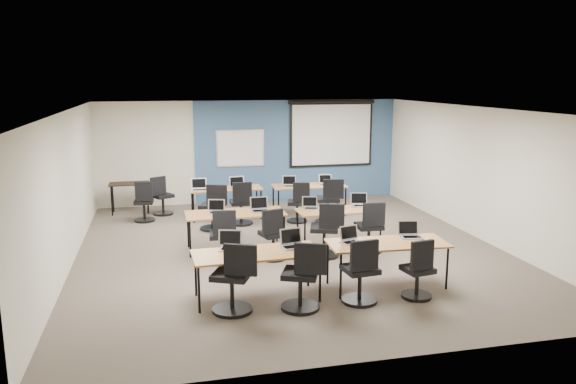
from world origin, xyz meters
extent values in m
cube|color=#6B6354|center=(0.00, 0.00, 0.00)|extent=(8.00, 9.00, 0.02)
cube|color=white|center=(0.00, 0.00, 2.70)|extent=(8.00, 9.00, 0.02)
cube|color=beige|center=(0.00, 4.50, 1.35)|extent=(8.00, 0.04, 2.70)
cube|color=beige|center=(0.00, -4.50, 1.35)|extent=(8.00, 0.04, 2.70)
cube|color=beige|center=(-4.00, 0.00, 1.35)|extent=(0.04, 9.00, 2.70)
cube|color=beige|center=(4.00, 0.00, 1.35)|extent=(0.04, 9.00, 2.70)
cube|color=#3D5977|center=(1.25, 4.47, 1.35)|extent=(5.50, 0.04, 2.70)
cube|color=silver|center=(-0.30, 4.43, 1.45)|extent=(1.28, 0.02, 0.98)
cube|color=white|center=(-0.30, 4.42, 1.45)|extent=(1.20, 0.02, 0.90)
cube|color=black|center=(2.20, 4.41, 1.80)|extent=(2.32, 0.03, 1.82)
cube|color=white|center=(2.20, 4.40, 1.76)|extent=(2.20, 0.02, 1.62)
cylinder|color=black|center=(2.20, 4.40, 2.64)|extent=(2.40, 0.10, 0.10)
cube|color=brown|center=(-1.06, -2.30, 0.71)|extent=(1.90, 0.79, 0.03)
cylinder|color=black|center=(-1.94, -2.64, 0.35)|extent=(0.04, 0.04, 0.70)
cylinder|color=black|center=(-0.17, -2.64, 0.35)|extent=(0.04, 0.04, 0.70)
cylinder|color=black|center=(-1.94, -1.97, 0.35)|extent=(0.04, 0.04, 0.70)
cylinder|color=black|center=(-0.17, -1.97, 0.35)|extent=(0.04, 0.04, 0.70)
cube|color=#9E613D|center=(1.04, -2.27, 0.71)|extent=(1.87, 0.78, 0.03)
cylinder|color=black|center=(0.17, -2.60, 0.35)|extent=(0.04, 0.04, 0.70)
cylinder|color=black|center=(1.92, -2.60, 0.35)|extent=(0.04, 0.04, 0.70)
cylinder|color=black|center=(0.17, -1.93, 0.35)|extent=(0.04, 0.04, 0.70)
cylinder|color=black|center=(1.92, -1.93, 0.35)|extent=(0.04, 0.04, 0.70)
cube|color=#9C7843|center=(-1.02, 0.27, 0.71)|extent=(1.90, 0.79, 0.03)
cylinder|color=black|center=(-1.91, -0.07, 0.35)|extent=(0.04, 0.04, 0.70)
cylinder|color=black|center=(-0.13, -0.07, 0.35)|extent=(0.04, 0.04, 0.70)
cylinder|color=black|center=(-1.91, 0.60, 0.35)|extent=(0.04, 0.04, 0.70)
cylinder|color=black|center=(-0.13, 0.60, 0.35)|extent=(0.04, 0.04, 0.70)
cube|color=brown|center=(1.00, 0.05, 0.71)|extent=(1.66, 0.69, 0.03)
cylinder|color=black|center=(0.23, -0.24, 0.35)|extent=(0.04, 0.04, 0.70)
cylinder|color=black|center=(1.77, -0.24, 0.35)|extent=(0.04, 0.04, 0.70)
cylinder|color=black|center=(0.23, 0.33, 0.35)|extent=(0.04, 0.04, 0.70)
cylinder|color=black|center=(1.77, 0.33, 0.35)|extent=(0.04, 0.04, 0.70)
cube|color=#8C603E|center=(-0.90, 2.77, 0.71)|extent=(1.69, 0.70, 0.03)
cylinder|color=black|center=(-1.68, 2.48, 0.35)|extent=(0.04, 0.04, 0.70)
cylinder|color=black|center=(-0.11, 2.48, 0.35)|extent=(0.04, 0.04, 0.70)
cylinder|color=black|center=(-1.68, 3.06, 0.35)|extent=(0.04, 0.04, 0.70)
cylinder|color=black|center=(-0.11, 3.06, 0.35)|extent=(0.04, 0.04, 0.70)
cube|color=brown|center=(1.10, 2.65, 0.71)|extent=(1.77, 0.74, 0.03)
cylinder|color=black|center=(0.28, 2.34, 0.35)|extent=(0.04, 0.04, 0.70)
cylinder|color=black|center=(1.93, 2.34, 0.35)|extent=(0.04, 0.04, 0.70)
cylinder|color=black|center=(0.28, 2.96, 0.35)|extent=(0.04, 0.04, 0.70)
cylinder|color=black|center=(1.93, 2.96, 0.35)|extent=(0.04, 0.04, 0.70)
cube|color=silver|center=(-1.40, -2.09, 0.74)|extent=(0.36, 0.26, 0.02)
cube|color=black|center=(-1.40, -2.11, 0.75)|extent=(0.30, 0.15, 0.00)
cube|color=silver|center=(-1.40, -1.95, 0.88)|extent=(0.36, 0.07, 0.25)
cube|color=black|center=(-1.40, -1.96, 0.88)|extent=(0.31, 0.05, 0.20)
ellipsoid|color=white|center=(-1.14, -2.25, 0.74)|extent=(0.06, 0.09, 0.03)
cylinder|color=black|center=(-1.48, -2.69, 0.03)|extent=(0.58, 0.58, 0.05)
cylinder|color=black|center=(-1.48, -2.69, 0.25)|extent=(0.06, 0.06, 0.51)
cube|color=black|center=(-1.48, -2.69, 0.55)|extent=(0.51, 0.51, 0.08)
cube|color=black|center=(-1.39, -2.90, 0.83)|extent=(0.47, 0.06, 0.44)
cube|color=#A7A6B2|center=(-0.47, -2.20, 0.74)|extent=(0.35, 0.26, 0.02)
cube|color=black|center=(-0.47, -2.22, 0.75)|extent=(0.30, 0.15, 0.00)
cube|color=#A7A6B2|center=(-0.47, -2.06, 0.88)|extent=(0.35, 0.06, 0.24)
cube|color=black|center=(-0.47, -2.07, 0.88)|extent=(0.31, 0.05, 0.20)
ellipsoid|color=white|center=(-0.40, -2.30, 0.74)|extent=(0.07, 0.10, 0.03)
cylinder|color=black|center=(-0.52, -2.82, 0.03)|extent=(0.56, 0.56, 0.05)
cylinder|color=black|center=(-0.52, -2.82, 0.25)|extent=(0.06, 0.06, 0.49)
cube|color=black|center=(-0.52, -2.82, 0.53)|extent=(0.49, 0.49, 0.08)
cube|color=black|center=(-0.43, -3.03, 0.81)|extent=(0.45, 0.06, 0.44)
cube|color=#B5B5B7|center=(0.48, -2.16, 0.74)|extent=(0.33, 0.24, 0.02)
cube|color=black|center=(0.48, -2.18, 0.75)|extent=(0.28, 0.14, 0.00)
cube|color=#B5B5B7|center=(0.48, -2.04, 0.87)|extent=(0.33, 0.06, 0.22)
cube|color=black|center=(0.48, -2.04, 0.87)|extent=(0.29, 0.04, 0.18)
ellipsoid|color=white|center=(0.68, -2.33, 0.74)|extent=(0.09, 0.11, 0.04)
cylinder|color=black|center=(0.40, -2.77, 0.03)|extent=(0.53, 0.53, 0.05)
cylinder|color=black|center=(0.40, -2.77, 0.23)|extent=(0.06, 0.06, 0.47)
cube|color=black|center=(0.40, -2.77, 0.51)|extent=(0.47, 0.47, 0.08)
cube|color=black|center=(0.38, -2.99, 0.79)|extent=(0.43, 0.06, 0.44)
cube|color=#B0B1BE|center=(1.52, -2.12, 0.74)|extent=(0.34, 0.25, 0.02)
cube|color=black|center=(1.52, -2.14, 0.75)|extent=(0.29, 0.14, 0.00)
cube|color=#B0B1BE|center=(1.52, -1.99, 0.87)|extent=(0.34, 0.06, 0.23)
cube|color=black|center=(1.52, -1.99, 0.87)|extent=(0.30, 0.04, 0.19)
ellipsoid|color=white|center=(1.71, -2.29, 0.74)|extent=(0.07, 0.10, 0.03)
cylinder|color=black|center=(1.31, -2.81, 0.03)|extent=(0.46, 0.46, 0.05)
cylinder|color=black|center=(1.31, -2.81, 0.20)|extent=(0.06, 0.06, 0.41)
cube|color=black|center=(1.31, -2.81, 0.45)|extent=(0.41, 0.41, 0.08)
cube|color=black|center=(1.28, -2.99, 0.73)|extent=(0.37, 0.06, 0.44)
cube|color=#A3A3A9|center=(-1.36, 0.29, 0.74)|extent=(0.32, 0.24, 0.02)
cube|color=black|center=(-1.36, 0.27, 0.75)|extent=(0.28, 0.14, 0.00)
cube|color=#A3A3A9|center=(-1.36, 0.42, 0.87)|extent=(0.32, 0.06, 0.22)
cube|color=black|center=(-1.36, 0.41, 0.87)|extent=(0.29, 0.04, 0.18)
ellipsoid|color=white|center=(-1.18, 0.06, 0.74)|extent=(0.07, 0.11, 0.04)
cylinder|color=black|center=(-1.36, -0.41, 0.03)|extent=(0.51, 0.51, 0.05)
cylinder|color=black|center=(-1.36, -0.41, 0.23)|extent=(0.06, 0.06, 0.45)
cube|color=black|center=(-1.36, -0.41, 0.49)|extent=(0.45, 0.45, 0.08)
cube|color=black|center=(-1.34, -0.62, 0.77)|extent=(0.41, 0.06, 0.44)
cube|color=#ABABAD|center=(-0.53, 0.24, 0.74)|extent=(0.35, 0.26, 0.02)
cube|color=black|center=(-0.53, 0.22, 0.75)|extent=(0.30, 0.15, 0.00)
cube|color=#ABABAD|center=(-0.53, 0.38, 0.87)|extent=(0.35, 0.06, 0.24)
cube|color=black|center=(-0.53, 0.37, 0.87)|extent=(0.31, 0.05, 0.20)
ellipsoid|color=white|center=(-0.30, 0.02, 0.74)|extent=(0.09, 0.11, 0.03)
cylinder|color=black|center=(-0.43, -0.49, 0.03)|extent=(0.49, 0.49, 0.05)
cylinder|color=black|center=(-0.43, -0.49, 0.22)|extent=(0.06, 0.06, 0.44)
cube|color=black|center=(-0.43, -0.49, 0.48)|extent=(0.44, 0.44, 0.08)
cube|color=black|center=(-0.48, -0.68, 0.76)|extent=(0.40, 0.06, 0.44)
cube|color=#A2A2A9|center=(0.48, 0.23, 0.74)|extent=(0.30, 0.22, 0.02)
cube|color=black|center=(0.48, 0.21, 0.75)|extent=(0.25, 0.13, 0.00)
cube|color=#A2A2A9|center=(0.48, 0.34, 0.86)|extent=(0.30, 0.06, 0.21)
cube|color=black|center=(0.48, 0.34, 0.86)|extent=(0.26, 0.04, 0.17)
ellipsoid|color=white|center=(0.68, 0.11, 0.74)|extent=(0.06, 0.10, 0.03)
cylinder|color=black|center=(0.52, -0.56, 0.03)|extent=(0.57, 0.57, 0.05)
cylinder|color=black|center=(0.52, -0.56, 0.25)|extent=(0.06, 0.06, 0.50)
cube|color=black|center=(0.52, -0.56, 0.54)|extent=(0.50, 0.50, 0.08)
cube|color=black|center=(0.59, -0.77, 0.82)|extent=(0.46, 0.06, 0.44)
cube|color=#AAAAB7|center=(1.53, 0.22, 0.74)|extent=(0.34, 0.25, 0.02)
cube|color=black|center=(1.53, 0.20, 0.75)|extent=(0.29, 0.14, 0.00)
cube|color=#AAAAB7|center=(1.53, 0.35, 0.87)|extent=(0.34, 0.06, 0.24)
cube|color=black|center=(1.53, 0.34, 0.87)|extent=(0.30, 0.04, 0.19)
ellipsoid|color=white|center=(1.71, 0.18, 0.74)|extent=(0.08, 0.11, 0.04)
cylinder|color=black|center=(1.43, -0.48, 0.03)|extent=(0.53, 0.53, 0.05)
cylinder|color=black|center=(1.43, -0.48, 0.23)|extent=(0.06, 0.06, 0.47)
cube|color=black|center=(1.43, -0.48, 0.51)|extent=(0.47, 0.47, 0.08)
cube|color=black|center=(1.44, -0.69, 0.79)|extent=(0.42, 0.06, 0.44)
cube|color=#AFB0BA|center=(-1.53, 2.61, 0.74)|extent=(0.35, 0.26, 0.02)
cube|color=black|center=(-1.53, 2.59, 0.75)|extent=(0.30, 0.15, 0.00)
cube|color=#AFB0BA|center=(-1.53, 2.75, 0.87)|extent=(0.35, 0.06, 0.24)
cube|color=black|center=(-1.53, 2.74, 0.87)|extent=(0.31, 0.05, 0.20)
ellipsoid|color=white|center=(-1.21, 2.44, 0.74)|extent=(0.09, 0.11, 0.04)
cylinder|color=black|center=(-1.32, 1.82, 0.03)|extent=(0.56, 0.56, 0.05)
cylinder|color=black|center=(-1.32, 1.82, 0.25)|extent=(0.06, 0.06, 0.49)
cube|color=black|center=(-1.32, 1.82, 0.53)|extent=(0.49, 0.49, 0.08)
cube|color=black|center=(-1.23, 1.62, 0.81)|extent=(0.45, 0.06, 0.44)
cube|color=#9C9DA8|center=(-0.64, 2.62, 0.74)|extent=(0.36, 0.26, 0.02)
cube|color=black|center=(-0.64, 2.60, 0.75)|extent=(0.31, 0.15, 0.00)
cube|color=#9C9DA8|center=(-0.64, 2.77, 0.88)|extent=(0.36, 0.07, 0.25)
cube|color=black|center=(-0.64, 2.76, 0.88)|extent=(0.32, 0.05, 0.20)
ellipsoid|color=white|center=(-0.25, 2.44, 0.74)|extent=(0.08, 0.11, 0.03)
cylinder|color=black|center=(-0.64, 2.13, 0.03)|extent=(0.53, 0.53, 0.05)
cylinder|color=black|center=(-0.64, 2.13, 0.23)|extent=(0.06, 0.06, 0.47)
cube|color=black|center=(-0.64, 2.13, 0.51)|extent=(0.47, 0.47, 0.08)
cube|color=black|center=(-0.64, 1.91, 0.79)|extent=(0.43, 0.06, 0.44)
cube|color=#ABABB0|center=(0.62, 2.58, 0.74)|extent=(0.33, 0.24, 0.02)
cube|color=black|center=(0.62, 2.56, 0.75)|extent=(0.28, 0.14, 0.00)
cube|color=#ABABB0|center=(0.62, 2.71, 0.87)|extent=(0.33, 0.06, 0.22)
cube|color=black|center=(0.62, 2.70, 0.87)|extent=(0.29, 0.04, 0.18)
ellipsoid|color=white|center=(0.73, 2.58, 0.74)|extent=(0.09, 0.12, 0.04)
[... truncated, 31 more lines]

